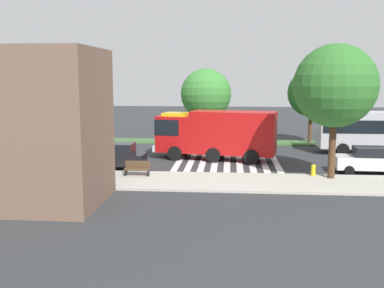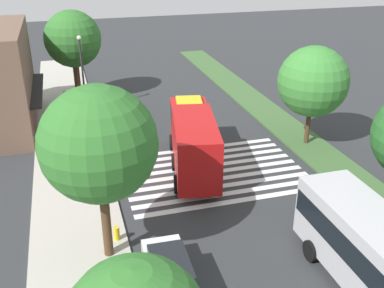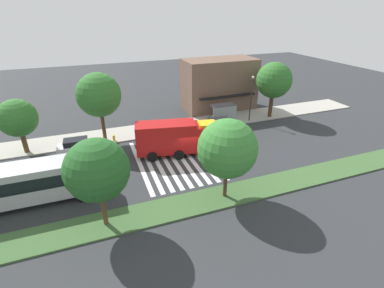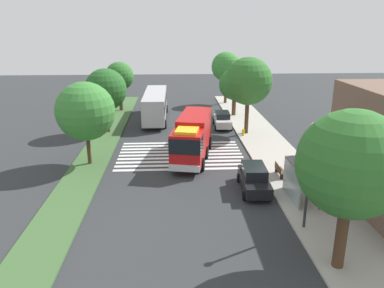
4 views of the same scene
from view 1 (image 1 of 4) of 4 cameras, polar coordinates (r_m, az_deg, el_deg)
ground_plane at (r=35.31m, az=1.76°, el=-1.67°), size 120.00×120.00×0.00m
sidewalk at (r=26.90m, az=0.75°, el=-4.80°), size 60.00×4.62×0.14m
median_strip at (r=42.97m, az=2.33°, el=0.28°), size 60.00×3.00×0.14m
crosswalk at (r=35.26m, az=4.56°, el=-1.70°), size 7.65×11.31×0.01m
fire_truck at (r=33.96m, az=2.74°, el=1.46°), size 9.53×4.20×3.74m
parked_car_west at (r=31.49m, az=21.94°, el=-1.90°), size 4.51×2.10×1.75m
parked_car_mid at (r=31.14m, az=-10.14°, el=-1.49°), size 4.73×2.18×1.80m
bus_stop_shelter at (r=29.17m, az=-14.78°, el=-0.39°), size 3.50×1.40×2.46m
bench_near_shelter at (r=28.29m, az=-7.03°, el=-3.11°), size 1.60×0.50×0.90m
street_lamp at (r=31.01m, az=-21.00°, el=3.50°), size 0.36×0.36×6.30m
sidewalk_tree_center at (r=28.11m, az=17.88°, el=7.08°), size 5.01×5.01×8.14m
median_tree_west at (r=43.16m, az=15.08°, el=6.34°), size 4.46×4.46×6.90m
median_tree_center at (r=42.56m, az=1.79°, el=6.41°), size 4.82×4.82×6.94m
fire_hydrant at (r=28.99m, az=15.29°, el=-3.27°), size 0.28×0.28×0.70m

